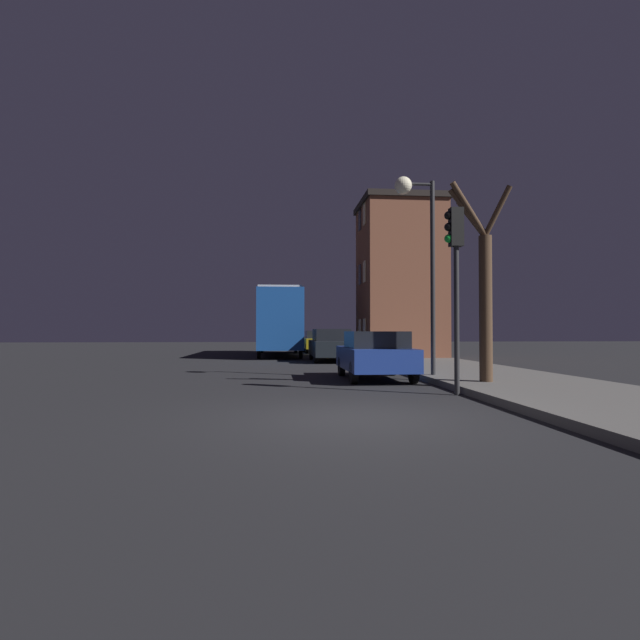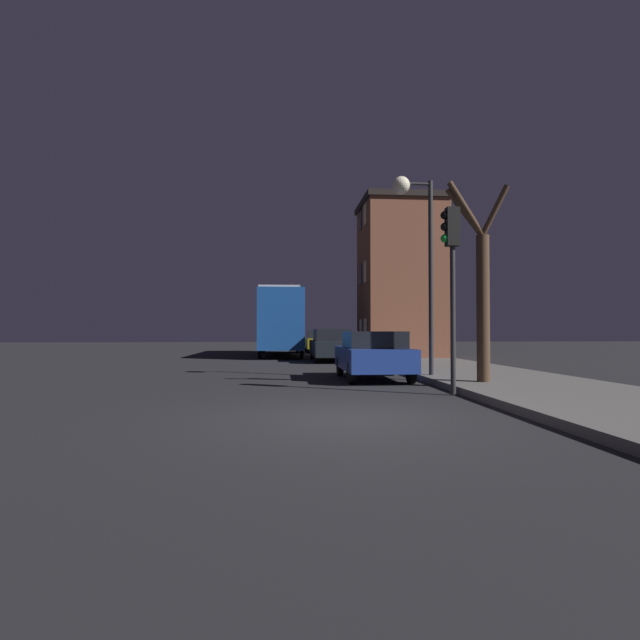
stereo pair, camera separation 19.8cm
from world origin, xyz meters
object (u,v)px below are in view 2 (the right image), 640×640
Objects in this scene: car_far_lane at (319,341)px; traffic_light at (451,260)px; car_mid_lane at (331,345)px; car_near_lane at (373,354)px; bare_tree at (481,287)px; streetlamp at (414,224)px; bus at (281,318)px.

traffic_light is at bearing -86.88° from car_far_lane.
traffic_light reaches higher than car_mid_lane.
car_near_lane is 9.33m from car_mid_lane.
bare_tree is 1.20× the size of car_far_lane.
bus is (-3.96, 15.94, -2.41)m from streetlamp.
bus is (-5.15, 18.03, -0.35)m from bare_tree.
traffic_light is 0.84× the size of bare_tree.
bare_tree is 1.10× the size of car_mid_lane.
traffic_light reaches higher than car_far_lane.
car_mid_lane is (-1.43, 13.19, -2.31)m from traffic_light.
streetlamp reaches higher than bus.
traffic_light is 22.96m from car_far_lane.
car_far_lane is (-2.49, 21.49, -1.85)m from bare_tree.
bare_tree reaches higher than traffic_light.
streetlamp reaches higher than car_mid_lane.
car_near_lane is at bearing -88.01° from car_mid_lane.
streetlamp is 1.51× the size of car_near_lane.
bus reaches higher than car_far_lane.
traffic_light is at bearing -73.98° from car_near_lane.
bare_tree is at bearing -74.07° from bus.
traffic_light is 4.66m from car_near_lane.
streetlamp is at bearing 88.87° from traffic_light.
traffic_light is 13.47m from car_mid_lane.
bare_tree is at bearing -83.39° from car_far_lane.
traffic_light reaches higher than bus.
car_near_lane is 0.84× the size of car_mid_lane.
streetlamp is 1.27× the size of car_mid_lane.
car_near_lane is 0.91× the size of car_far_lane.
streetlamp is 4.12m from car_near_lane.
bare_tree is 0.50× the size of bus.
car_far_lane is (-0.13, 18.94, 0.02)m from car_near_lane.
bus is at bearing 105.93° from bare_tree.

